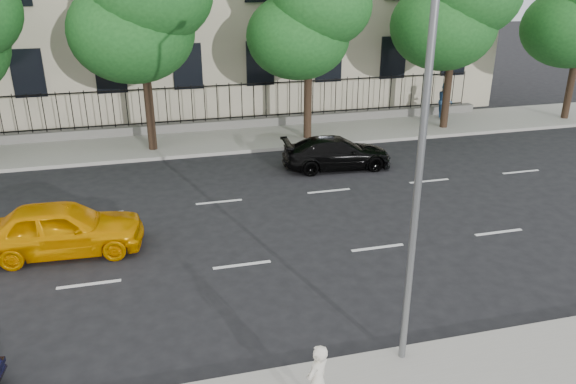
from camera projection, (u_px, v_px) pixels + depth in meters
name	position (u px, v px, depth m)	size (l,w,h in m)	color
ground	(261.00, 317.00, 13.15)	(120.00, 120.00, 0.00)	black
far_sidewalk	(198.00, 142.00, 25.66)	(60.00, 4.00, 0.15)	gray
lane_markings	(229.00, 230.00, 17.40)	(49.60, 4.62, 0.01)	silver
iron_fence	(193.00, 120.00, 26.96)	(30.00, 0.50, 2.20)	slate
street_light	(410.00, 114.00, 10.19)	(0.25, 3.32, 8.05)	slate
tree_d	(309.00, 9.00, 24.06)	(5.34, 4.94, 8.84)	#382619
yellow_taxi	(62.00, 228.00, 15.79)	(1.80, 4.47, 1.52)	#E99400
black_sedan	(337.00, 153.00, 22.42)	(1.78, 4.37, 1.27)	black
woman_near	(317.00, 382.00, 9.83)	(0.54, 0.36, 1.49)	silver
pedestrian_far	(445.00, 100.00, 28.94)	(0.89, 0.70, 1.84)	#2C5285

